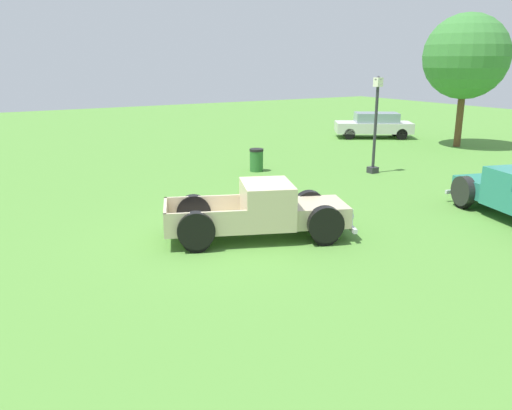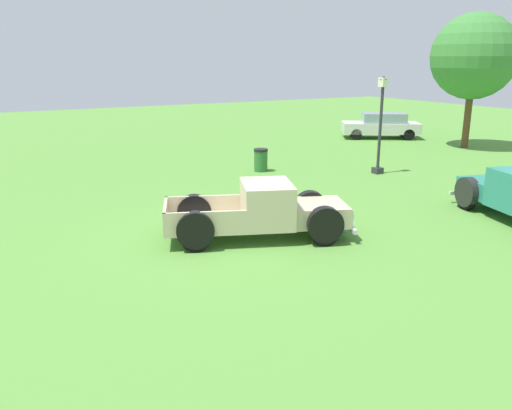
# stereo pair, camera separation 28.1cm
# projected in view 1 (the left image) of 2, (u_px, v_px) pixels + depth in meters

# --- Properties ---
(ground_plane) EXTENTS (80.00, 80.00, 0.00)m
(ground_plane) POSITION_uv_depth(u_px,v_px,m) (235.00, 237.00, 13.77)
(ground_plane) COLOR #548C38
(pickup_truck_foreground) EXTENTS (3.39, 5.13, 1.48)m
(pickup_truck_foreground) POSITION_uv_depth(u_px,v_px,m) (269.00, 212.00, 13.56)
(pickup_truck_foreground) COLOR #C6B793
(pickup_truck_foreground) RESTS_ON ground_plane
(sedan_distant_a) EXTENTS (3.94, 4.75, 1.49)m
(sedan_distant_a) POSITION_uv_depth(u_px,v_px,m) (374.00, 125.00, 31.01)
(sedan_distant_a) COLOR silver
(sedan_distant_a) RESTS_ON ground_plane
(lamp_post_near) EXTENTS (0.36, 0.36, 3.93)m
(lamp_post_near) POSITION_uv_depth(u_px,v_px,m) (376.00, 123.00, 20.99)
(lamp_post_near) COLOR #2D2D33
(lamp_post_near) RESTS_ON ground_plane
(trash_can) EXTENTS (0.59, 0.59, 0.95)m
(trash_can) POSITION_uv_depth(u_px,v_px,m) (256.00, 160.00, 21.74)
(trash_can) COLOR #2D6B2D
(trash_can) RESTS_ON ground_plane
(oak_tree_east) EXTENTS (4.37, 4.37, 6.89)m
(oak_tree_east) POSITION_uv_depth(u_px,v_px,m) (466.00, 57.00, 26.79)
(oak_tree_east) COLOR brown
(oak_tree_east) RESTS_ON ground_plane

